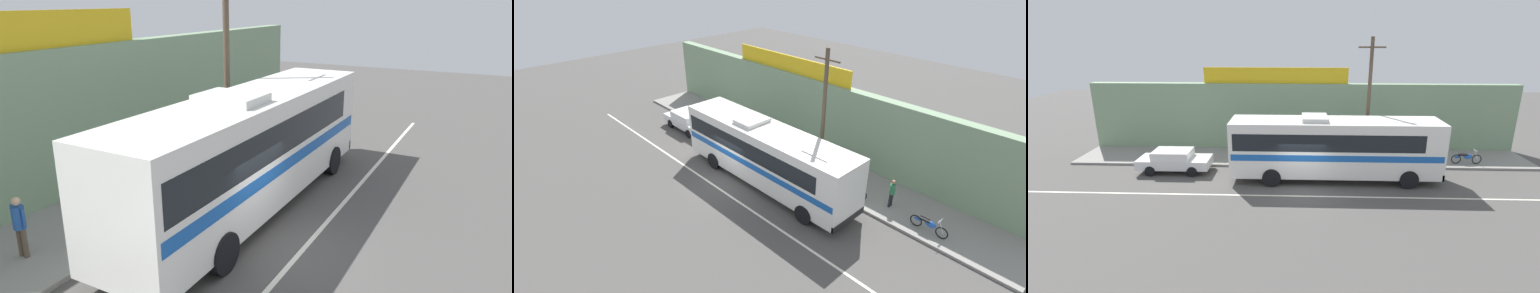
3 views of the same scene
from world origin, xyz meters
The scene contains 13 objects.
ground_plane centered at (0.00, 0.00, 0.00)m, with size 70.00×70.00×0.00m, color #4F4C49.
sidewalk_slab centered at (0.00, 5.20, 0.07)m, with size 30.00×3.60×0.14m, color gray.
storefront_facade centered at (0.00, 7.35, 2.40)m, with size 30.00×0.70×4.80m, color gray.
storefront_billboard centered at (-1.83, 7.35, 5.35)m, with size 10.09×0.12×1.10m, color gold.
road_center_stripe centered at (0.00, -0.80, 0.00)m, with size 30.00×0.14×0.01m, color silver.
intercity_bus centered at (1.78, 1.61, 2.07)m, with size 11.79×2.63×3.78m.
parked_car centered at (-7.79, 2.50, 0.74)m, with size 4.36×1.85×1.37m.
utility_pole centered at (4.04, 3.82, 4.20)m, with size 1.60×0.22×7.86m.
motorcycle_blue centered at (6.14, 4.13, 0.57)m, with size 1.87×0.56×0.94m.
motorcycle_orange centered at (10.56, 4.17, 0.57)m, with size 1.92×0.56×0.94m.
pedestrian_near_shop centered at (8.21, 4.69, 1.08)m, with size 0.30×0.48×1.63m.
pedestrian_far_right centered at (-3.59, 5.03, 1.05)m, with size 0.30×0.48×1.57m.
pedestrian_far_left centered at (5.13, 5.42, 1.15)m, with size 0.30×0.48×1.72m.
Camera 2 is at (15.95, -11.49, 12.44)m, focal length 27.00 mm.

